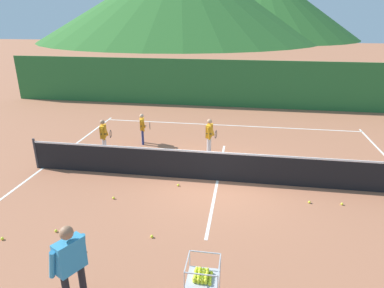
# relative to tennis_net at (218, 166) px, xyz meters

# --- Properties ---
(ground_plane) EXTENTS (120.00, 120.00, 0.00)m
(ground_plane) POSITION_rel_tennis_net_xyz_m (0.00, 0.00, -0.50)
(ground_plane) COLOR #A86647
(line_baseline_far) EXTENTS (11.90, 0.08, 0.01)m
(line_baseline_far) POSITION_rel_tennis_net_xyz_m (0.00, 5.79, -0.50)
(line_baseline_far) COLOR white
(line_baseline_far) RESTS_ON ground
(line_sideline_west) EXTENTS (0.08, 12.24, 0.01)m
(line_sideline_west) POSITION_rel_tennis_net_xyz_m (-5.95, 0.00, -0.50)
(line_sideline_west) COLOR white
(line_sideline_west) RESTS_ON ground
(line_service_center) EXTENTS (0.08, 6.13, 0.01)m
(line_service_center) POSITION_rel_tennis_net_xyz_m (0.00, 0.00, -0.50)
(line_service_center) COLOR white
(line_service_center) RESTS_ON ground
(tennis_net) EXTENTS (12.34, 0.08, 1.05)m
(tennis_net) POSITION_rel_tennis_net_xyz_m (0.00, 0.00, 0.00)
(tennis_net) COLOR #333338
(tennis_net) RESTS_ON ground
(instructor) EXTENTS (0.54, 0.84, 1.69)m
(instructor) POSITION_rel_tennis_net_xyz_m (-2.03, -5.32, 0.51)
(instructor) COLOR black
(instructor) RESTS_ON ground
(student_0) EXTENTS (0.52, 0.58, 1.32)m
(student_0) POSITION_rel_tennis_net_xyz_m (-4.35, 1.56, 0.29)
(student_0) COLOR silver
(student_0) RESTS_ON ground
(student_1) EXTENTS (0.54, 0.53, 1.24)m
(student_1) POSITION_rel_tennis_net_xyz_m (-3.25, 2.80, 0.25)
(student_1) COLOR navy
(student_1) RESTS_ON ground
(student_2) EXTENTS (0.41, 0.68, 1.35)m
(student_2) POSITION_rel_tennis_net_xyz_m (-0.51, 2.17, 0.31)
(student_2) COLOR silver
(student_2) RESTS_ON ground
(ball_cart) EXTENTS (0.58, 0.58, 0.90)m
(ball_cart) POSITION_rel_tennis_net_xyz_m (0.15, -4.88, 0.10)
(ball_cart) COLOR #B7B7BC
(ball_cart) RESTS_ON ground
(tennis_ball_0) EXTENTS (0.07, 0.07, 0.07)m
(tennis_ball_0) POSITION_rel_tennis_net_xyz_m (-3.59, -3.31, -0.47)
(tennis_ball_0) COLOR yellow
(tennis_ball_0) RESTS_ON ground
(tennis_ball_1) EXTENTS (0.07, 0.07, 0.07)m
(tennis_ball_1) POSITION_rel_tennis_net_xyz_m (2.63, -0.97, -0.47)
(tennis_ball_1) COLOR yellow
(tennis_ball_1) RESTS_ON ground
(tennis_ball_3) EXTENTS (0.07, 0.07, 0.07)m
(tennis_ball_3) POSITION_rel_tennis_net_xyz_m (-1.15, -0.55, -0.47)
(tennis_ball_3) COLOR yellow
(tennis_ball_3) RESTS_ON ground
(tennis_ball_4) EXTENTS (0.07, 0.07, 0.07)m
(tennis_ball_4) POSITION_rel_tennis_net_xyz_m (-2.81, -1.60, -0.47)
(tennis_ball_4) COLOR yellow
(tennis_ball_4) RESTS_ON ground
(tennis_ball_5) EXTENTS (0.07, 0.07, 0.07)m
(tennis_ball_5) POSITION_rel_tennis_net_xyz_m (-4.66, -3.79, -0.47)
(tennis_ball_5) COLOR yellow
(tennis_ball_5) RESTS_ON ground
(tennis_ball_6) EXTENTS (0.07, 0.07, 0.07)m
(tennis_ball_6) POSITION_rel_tennis_net_xyz_m (-1.26, -3.17, -0.47)
(tennis_ball_6) COLOR yellow
(tennis_ball_6) RESTS_ON ground
(tennis_ball_7) EXTENTS (0.07, 0.07, 0.07)m
(tennis_ball_7) POSITION_rel_tennis_net_xyz_m (3.50, -0.93, -0.47)
(tennis_ball_7) COLOR yellow
(tennis_ball_7) RESTS_ON ground
(windscreen_fence) EXTENTS (26.18, 0.08, 2.61)m
(windscreen_fence) POSITION_rel_tennis_net_xyz_m (0.00, 9.29, 0.81)
(windscreen_fence) COLOR #286B33
(windscreen_fence) RESTS_ON ground
(hill_1) EXTENTS (42.18, 42.18, 14.33)m
(hill_1) POSITION_rel_tennis_net_xyz_m (2.64, 70.79, 6.66)
(hill_1) COLOR #2D6628
(hill_1) RESTS_ON ground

